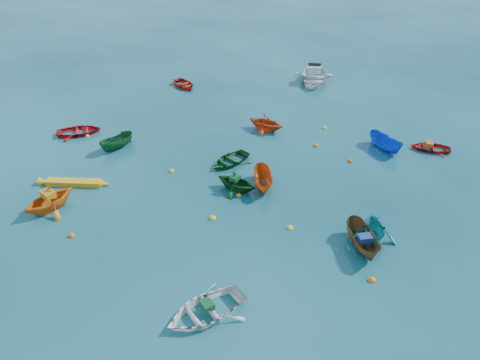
{
  "coord_description": "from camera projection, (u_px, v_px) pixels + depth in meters",
  "views": [
    {
      "loc": [
        1.27,
        -18.17,
        15.73
      ],
      "look_at": [
        0.0,
        5.0,
        0.4
      ],
      "focal_mm": 35.0,
      "sensor_mm": 36.0,
      "label": 1
    }
  ],
  "objects": [
    {
      "name": "dinghy_orange_far",
      "position": [
        266.0,
        130.0,
        34.08
      ],
      "size": [
        3.41,
        3.24,
        1.4
      ],
      "primitive_type": "imported",
      "rotation": [
        0.0,
        0.0,
        1.11
      ],
      "color": "#C44212",
      "rests_on": "ground"
    },
    {
      "name": "buoy_or_d",
      "position": [
        316.0,
        146.0,
        32.07
      ],
      "size": [
        0.39,
        0.39,
        0.39
      ],
      "primitive_type": "sphere",
      "color": "orange",
      "rests_on": "ground"
    },
    {
      "name": "buoy_ye_a",
      "position": [
        213.0,
        219.0,
        25.37
      ],
      "size": [
        0.38,
        0.38,
        0.38
      ],
      "primitive_type": "sphere",
      "color": "yellow",
      "rests_on": "ground"
    },
    {
      "name": "kayak_yellow",
      "position": [
        75.0,
        185.0,
        28.11
      ],
      "size": [
        4.03,
        0.6,
        0.41
      ],
      "primitive_type": null,
      "rotation": [
        0.0,
        0.0,
        1.57
      ],
      "color": "orange",
      "rests_on": "ground"
    },
    {
      "name": "dinghy_cyan_se",
      "position": [
        373.0,
        239.0,
        23.98
      ],
      "size": [
        2.49,
        2.84,
        1.43
      ],
      "primitive_type": "imported",
      "rotation": [
        0.0,
        0.0,
        -0.05
      ],
      "color": "teal",
      "rests_on": "ground"
    },
    {
      "name": "sampan_orange_n",
      "position": [
        263.0,
        187.0,
        27.94
      ],
      "size": [
        1.37,
        2.94,
        1.1
      ],
      "primitive_type": "imported",
      "rotation": [
        0.0,
        0.0,
        0.11
      ],
      "color": "#C64D12",
      "rests_on": "ground"
    },
    {
      "name": "dinghy_red_ne",
      "position": [
        430.0,
        150.0,
        31.66
      ],
      "size": [
        2.91,
        2.34,
        0.54
      ],
      "primitive_type": "imported",
      "rotation": [
        0.0,
        0.0,
        -1.78
      ],
      "color": "#A8150E",
      "rests_on": "ground"
    },
    {
      "name": "tarp_green_a",
      "position": [
        207.0,
        305.0,
        19.65
      ],
      "size": [
        0.73,
        0.76,
        0.29
      ],
      "primitive_type": "cube",
      "rotation": [
        0.0,
        0.0,
        -0.93
      ],
      "color": "#124A26",
      "rests_on": "dinghy_white_near"
    },
    {
      "name": "buoy_ye_e",
      "position": [
        324.0,
        128.0,
        34.3
      ],
      "size": [
        0.37,
        0.37,
        0.37
      ],
      "primitive_type": "sphere",
      "color": "yellow",
      "rests_on": "ground"
    },
    {
      "name": "sampan_brown_mid",
      "position": [
        361.0,
        248.0,
        23.4
      ],
      "size": [
        1.78,
        3.22,
        1.18
      ],
      "primitive_type": "imported",
      "rotation": [
        0.0,
        0.0,
        0.22
      ],
      "color": "brown",
      "rests_on": "ground"
    },
    {
      "name": "dinghy_red_nw",
      "position": [
        80.0,
        134.0,
        33.57
      ],
      "size": [
        3.57,
        2.99,
        0.64
      ],
      "primitive_type": "imported",
      "rotation": [
        0.0,
        0.0,
        1.86
      ],
      "color": "#B50F17",
      "rests_on": "ground"
    },
    {
      "name": "buoy_or_a",
      "position": [
        72.0,
        236.0,
        24.14
      ],
      "size": [
        0.35,
        0.35,
        0.35
      ],
      "primitive_type": "sphere",
      "color": "#E4500C",
      "rests_on": "ground"
    },
    {
      "name": "buoy_or_b",
      "position": [
        372.0,
        281.0,
        21.52
      ],
      "size": [
        0.36,
        0.36,
        0.36
      ],
      "primitive_type": "sphere",
      "color": "orange",
      "rests_on": "ground"
    },
    {
      "name": "tarp_orange_b",
      "position": [
        429.0,
        144.0,
        31.45
      ],
      "size": [
        0.58,
        0.7,
        0.3
      ],
      "primitive_type": "cube",
      "rotation": [
        0.0,
        0.0,
        -1.78
      ],
      "color": "#D65316",
      "rests_on": "dinghy_red_ne"
    },
    {
      "name": "buoy_or_e",
      "position": [
        350.0,
        162.0,
        30.36
      ],
      "size": [
        0.35,
        0.35,
        0.35
      ],
      "primitive_type": "sphere",
      "color": "#DC560C",
      "rests_on": "ground"
    },
    {
      "name": "tarp_blue_a",
      "position": [
        365.0,
        238.0,
        22.87
      ],
      "size": [
        0.74,
        0.62,
        0.31
      ],
      "primitive_type": "cube",
      "rotation": [
        0.0,
        0.0,
        0.22
      ],
      "color": "navy",
      "rests_on": "sampan_brown_mid"
    },
    {
      "name": "buoy_ye_c",
      "position": [
        290.0,
        228.0,
        24.67
      ],
      "size": [
        0.34,
        0.34,
        0.34
      ],
      "primitive_type": "sphere",
      "color": "yellow",
      "rests_on": "ground"
    },
    {
      "name": "sampan_green_far",
      "position": [
        118.0,
        148.0,
        31.82
      ],
      "size": [
        2.41,
        2.67,
        1.02
      ],
      "primitive_type": "imported",
      "rotation": [
        0.0,
        0.0,
        -0.67
      ],
      "color": "#125024",
      "rests_on": "ground"
    },
    {
      "name": "buoy_ye_b",
      "position": [
        87.0,
        136.0,
        33.25
      ],
      "size": [
        0.31,
        0.31,
        0.31
      ],
      "primitive_type": "sphere",
      "color": "yellow",
      "rests_on": "ground"
    },
    {
      "name": "dinghy_orange_w",
      "position": [
        51.0,
        209.0,
        26.09
      ],
      "size": [
        3.84,
        3.92,
        1.57
      ],
      "primitive_type": "imported",
      "rotation": [
        0.0,
        0.0,
        -0.65
      ],
      "color": "orange",
      "rests_on": "ground"
    },
    {
      "name": "dinghy_white_near",
      "position": [
        205.0,
        314.0,
        19.89
      ],
      "size": [
        4.37,
        4.16,
        0.74
      ],
      "primitive_type": "imported",
      "rotation": [
        0.0,
        0.0,
        -0.93
      ],
      "color": "silver",
      "rests_on": "ground"
    },
    {
      "name": "dinghy_green_n",
      "position": [
        236.0,
        190.0,
        27.66
      ],
      "size": [
        3.25,
        3.1,
        1.33
      ],
      "primitive_type": "imported",
      "rotation": [
        0.0,
        0.0,
        1.09
      ],
      "color": "#0F4114",
      "rests_on": "ground"
    },
    {
      "name": "tarp_orange_a",
      "position": [
        48.0,
        194.0,
        25.59
      ],
      "size": [
        0.95,
        0.92,
        0.37
      ],
      "primitive_type": "cube",
      "rotation": [
        0.0,
        0.0,
        -0.65
      ],
      "color": "orange",
      "rests_on": "dinghy_orange_w"
    },
    {
      "name": "motorboat_white",
      "position": [
        313.0,
        82.0,
        41.91
      ],
      "size": [
        3.88,
        5.16,
        1.62
      ],
      "primitive_type": "imported",
      "rotation": [
        0.0,
        0.0,
        -0.08
      ],
      "color": "silver",
      "rests_on": "ground"
    },
    {
      "name": "buoy_or_c",
      "position": [
        239.0,
        196.0,
        27.16
      ],
      "size": [
        0.31,
        0.31,
        0.31
      ],
      "primitive_type": "sphere",
      "color": "orange",
      "rests_on": "ground"
    },
    {
      "name": "dinghy_red_far",
      "position": [
        184.0,
        87.0,
        40.95
      ],
      "size": [
        3.29,
        3.46,
        0.58
      ],
      "primitive_type": "imported",
      "rotation": [
        0.0,
        0.0,
        0.64
      ],
      "color": "#B41D0F",
      "rests_on": "ground"
    },
    {
      "name": "tarp_green_b",
      "position": [
        235.0,
        178.0,
        27.26
      ],
      "size": [
        0.67,
        0.73,
        0.29
      ],
      "primitive_type": "cube",
      "rotation": [
        0.0,
        0.0,
        1.09
      ],
      "color": "#124822",
      "rests_on": "dinghy_green_n"
    },
    {
      "name": "sampan_blue_far",
      "position": [
        384.0,
        149.0,
        31.72
      ],
      "size": [
        2.43,
        2.96,
        1.1
      ],
      "primitive_type": "imported",
      "rotation": [
        0.0,
        0.0,
        0.57
      ],
      "color": "blue",
      "rests_on": "ground"
    },
    {
      "name": "ground",
      "position": [
        235.0,
        240.0,
        23.87
      ],
      "size": [
        160.0,
        160.0,
        0.0
      ],
      "primitive_type": "plane",
      "color": "#093642",
      "rests_on": "ground"
    },
    {
      "name": "buoy_ye_d",
      "position": [
        171.0,
        171.0,
        29.35
      ],
      "size": [
        0.34,
        0.34,
        0.34
      ],
      "primitive_type": "sphere",
      "color": "gold",
      "rests_on": "ground"
    },
    {
      "name": "dinghy_green_e",
      "position": [
        230.0,
        163.0,
        30.2
      ],
      "size": [
        3.5,
        3.57,
        0.61
      ],
      "primitive_type": "imported",
      "rotation": [
        0.0,
        0.0,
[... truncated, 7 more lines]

